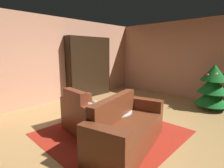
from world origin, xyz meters
The scene contains 11 objects.
ground_plane centered at (0.00, 0.00, 0.00)m, with size 8.07×8.07×0.00m, color #AE844E.
wall_back centered at (0.00, 3.39, 1.33)m, with size 5.43×0.06×2.66m, color tan.
wall_left centered at (-2.68, 0.00, 1.33)m, with size 0.06×6.84×2.66m, color tan.
area_rug centered at (0.18, -0.41, 0.00)m, with size 2.41×2.50×0.01m, color #9F2517.
bookshelf_unit centered at (-2.45, 1.26, 1.05)m, with size 0.33×1.73×2.11m.
armchair_red centered at (-0.26, -0.72, 0.32)m, with size 1.05×0.78×0.90m.
couch_red centered at (0.71, -0.60, 0.30)m, with size 1.13×1.90×0.86m.
coffee_table centered at (0.17, -0.36, 0.41)m, with size 0.73×0.73×0.45m.
book_stack_on_table centered at (0.17, -0.32, 0.52)m, with size 0.22×0.19×0.13m.
bottle_on_table centered at (0.01, -0.25, 0.54)m, with size 0.07×0.07×0.22m.
decorated_tree centered at (1.18, 2.56, 0.66)m, with size 0.88×0.88×1.27m.
Camera 1 is at (2.45, -2.77, 1.64)m, focal length 28.00 mm.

